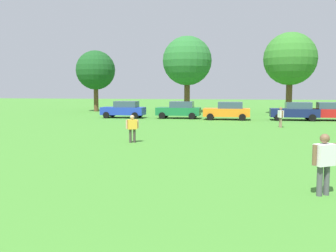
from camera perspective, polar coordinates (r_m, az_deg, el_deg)
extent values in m
plane|color=#42842D|center=(30.17, 1.52, 0.14)|extent=(160.00, 160.00, 0.00)
cylinder|color=#4C4C51|center=(11.13, 22.87, -7.55)|extent=(0.15, 0.15, 0.82)
cylinder|color=#4C4C51|center=(10.96, 21.97, -7.72)|extent=(0.15, 0.15, 0.82)
cube|color=white|center=(10.91, 22.56, -4.04)|extent=(0.62, 0.56, 0.58)
cylinder|color=brown|center=(11.15, 23.77, -3.80)|extent=(0.12, 0.12, 0.55)
cylinder|color=brown|center=(10.67, 21.30, -4.12)|extent=(0.12, 0.12, 0.55)
sphere|color=brown|center=(10.85, 22.65, -1.76)|extent=(0.26, 0.26, 0.26)
cylinder|color=#8C7259|center=(29.39, 16.74, 0.49)|extent=(0.14, 0.14, 0.75)
cylinder|color=#8C7259|center=(29.60, 16.57, 0.53)|extent=(0.14, 0.14, 0.75)
cube|color=white|center=(29.45, 16.69, 1.75)|extent=(0.42, 0.56, 0.53)
cylinder|color=brown|center=(29.16, 16.93, 1.74)|extent=(0.11, 0.11, 0.50)
cylinder|color=brown|center=(29.74, 16.46, 1.83)|extent=(0.11, 0.11, 0.50)
sphere|color=brown|center=(29.43, 16.71, 2.53)|extent=(0.23, 0.23, 0.23)
cylinder|color=#3F3833|center=(20.34, -5.11, -1.48)|extent=(0.14, 0.14, 0.73)
cylinder|color=#3F3833|center=(20.30, -5.71, -1.51)|extent=(0.14, 0.14, 0.73)
cube|color=yellow|center=(20.26, -5.43, 0.25)|extent=(0.56, 0.47, 0.51)
cylinder|color=tan|center=(20.32, -4.60, 0.31)|extent=(0.11, 0.11, 0.48)
cylinder|color=tan|center=(20.20, -6.26, 0.27)|extent=(0.11, 0.11, 0.48)
sphere|color=tan|center=(20.22, -5.44, 1.34)|extent=(0.23, 0.23, 0.23)
cube|color=#1E38AD|center=(38.05, -6.80, 2.28)|extent=(4.30, 1.80, 0.76)
cube|color=#334756|center=(37.92, -6.31, 3.30)|extent=(2.24, 1.58, 0.60)
cylinder|color=black|center=(37.70, -9.33, 1.64)|extent=(0.64, 0.22, 0.64)
cylinder|color=black|center=(39.39, -8.42, 1.82)|extent=(0.64, 0.22, 0.64)
cylinder|color=black|center=(36.79, -5.05, 1.59)|extent=(0.64, 0.22, 0.64)
cylinder|color=black|center=(38.52, -4.31, 1.78)|extent=(0.64, 0.22, 0.64)
cube|color=#196B38|center=(37.13, 1.59, 2.24)|extent=(4.30, 1.80, 0.76)
cube|color=#334756|center=(37.04, 2.11, 3.28)|extent=(2.24, 1.58, 0.60)
cylinder|color=black|center=(36.54, -0.91, 1.59)|extent=(0.64, 0.22, 0.64)
cylinder|color=black|center=(38.30, -0.36, 1.77)|extent=(0.64, 0.22, 0.64)
cylinder|color=black|center=(36.05, 3.64, 1.52)|extent=(0.64, 0.22, 0.64)
cylinder|color=black|center=(37.83, 3.99, 1.71)|extent=(0.64, 0.22, 0.64)
cube|color=orange|center=(35.87, 8.85, 2.05)|extent=(4.30, 1.80, 0.76)
cube|color=#334756|center=(35.82, 9.42, 3.13)|extent=(2.24, 1.58, 0.60)
cylinder|color=black|center=(35.08, 6.40, 1.39)|extent=(0.64, 0.22, 0.64)
cylinder|color=black|center=(36.87, 6.63, 1.59)|extent=(0.64, 0.22, 0.64)
cylinder|color=black|center=(34.97, 11.18, 1.30)|extent=(0.64, 0.22, 0.64)
cylinder|color=black|center=(36.77, 11.18, 1.51)|extent=(0.64, 0.22, 0.64)
cube|color=#141E4C|center=(36.68, 18.54, 1.91)|extent=(4.30, 1.80, 0.76)
cube|color=#334756|center=(36.69, 19.11, 2.96)|extent=(2.24, 1.58, 0.60)
cylinder|color=black|center=(35.65, 16.38, 1.26)|extent=(0.64, 0.22, 0.64)
cylinder|color=black|center=(37.43, 16.13, 1.46)|extent=(0.64, 0.22, 0.64)
cylinder|color=black|center=(36.04, 21.02, 1.16)|extent=(0.64, 0.22, 0.64)
cylinder|color=black|center=(37.81, 20.54, 1.37)|extent=(0.64, 0.22, 0.64)
cube|color=red|center=(37.44, 22.83, 1.83)|extent=(4.30, 1.80, 0.76)
cube|color=#334756|center=(37.48, 23.39, 2.85)|extent=(2.24, 1.58, 0.60)
cylinder|color=black|center=(36.31, 20.84, 1.20)|extent=(0.64, 0.22, 0.64)
cylinder|color=black|center=(38.08, 20.38, 1.40)|extent=(0.64, 0.22, 0.64)
cylinder|color=brown|center=(49.95, -10.83, 4.02)|extent=(0.59, 0.59, 3.19)
sphere|color=#194C1E|center=(50.00, -10.91, 8.31)|extent=(5.04, 5.04, 5.04)
cylinder|color=brown|center=(46.52, 2.89, 4.37)|extent=(0.70, 0.70, 3.79)
sphere|color=#286B2D|center=(46.64, 2.92, 9.84)|extent=(5.99, 5.99, 5.99)
cylinder|color=brown|center=(45.22, 17.83, 4.07)|extent=(0.69, 0.69, 3.77)
sphere|color=#337528|center=(45.34, 18.00, 9.65)|extent=(5.95, 5.95, 5.95)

